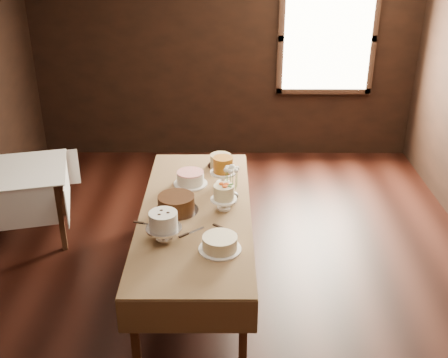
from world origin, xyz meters
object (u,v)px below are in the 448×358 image
at_px(side_table, 20,178).
at_px(cake_server_b, 229,231).
at_px(cake_caramel, 223,172).
at_px(cake_swirl, 164,228).
at_px(flower_vase, 231,195).
at_px(cake_server_d, 229,193).
at_px(cake_lattice, 190,179).
at_px(cake_server_e, 152,225).
at_px(cake_server_a, 196,230).
at_px(cake_server_c, 192,196).
at_px(cake_speckled, 221,161).
at_px(display_table, 196,216).
at_px(cake_flowers, 224,198).
at_px(cake_chocolate, 176,204).
at_px(cake_cream, 220,244).

distance_m(side_table, cake_server_b, 2.36).
distance_m(cake_caramel, cake_swirl, 1.08).
bearing_deg(flower_vase, cake_server_d, 98.04).
xyz_separation_m(cake_lattice, cake_server_b, (0.36, -0.85, -0.05)).
bearing_deg(cake_server_d, cake_swirl, 173.23).
height_order(cake_server_b, cake_server_e, same).
height_order(cake_server_a, cake_server_c, same).
relative_size(cake_server_b, cake_server_c, 1.00).
bearing_deg(cake_speckled, cake_server_a, -98.41).
bearing_deg(display_table, cake_flowers, 6.11).
bearing_deg(cake_chocolate, flower_vase, 21.87).
xyz_separation_m(cake_flowers, cake_cream, (-0.03, -0.63, -0.05)).
xyz_separation_m(display_table, cake_speckled, (0.21, 0.91, 0.11)).
bearing_deg(cake_cream, cake_lattice, 104.63).
relative_size(side_table, flower_vase, 8.44).
height_order(display_table, cake_swirl, cake_swirl).
bearing_deg(cake_lattice, cake_server_c, -83.04).
xyz_separation_m(display_table, cake_server_e, (-0.34, -0.25, 0.06)).
bearing_deg(cake_server_a, flower_vase, 21.02).
relative_size(cake_cream, cake_server_e, 1.52).
bearing_deg(side_table, cake_lattice, -9.53).
height_order(cake_lattice, cake_server_c, cake_lattice).
distance_m(cake_caramel, cake_server_a, 0.88).
height_order(display_table, cake_lattice, cake_lattice).
bearing_deg(cake_server_b, cake_flowers, 134.63).
relative_size(cake_server_c, cake_server_e, 1.00).
distance_m(side_table, cake_flowers, 2.17).
bearing_deg(cake_server_a, cake_swirl, 171.03).
bearing_deg(cake_server_b, cake_cream, -67.59).
xyz_separation_m(cake_server_c, flower_vase, (0.35, -0.08, 0.06)).
bearing_deg(cake_swirl, cake_server_d, 57.68).
bearing_deg(cake_caramel, cake_server_e, -126.96).
bearing_deg(cake_speckled, cake_caramel, -86.05).
height_order(side_table, cake_server_c, side_table).
relative_size(cake_chocolate, cake_server_d, 1.70).
bearing_deg(cake_server_e, display_table, 53.18).
xyz_separation_m(cake_cream, cake_server_d, (0.07, 0.93, -0.05)).
bearing_deg(cake_server_a, cake_server_d, 28.52).
distance_m(display_table, cake_chocolate, 0.20).
bearing_deg(cake_chocolate, side_table, 153.62).
height_order(cake_flowers, cake_server_c, cake_flowers).
bearing_deg(cake_server_d, cake_server_a, -176.46).
bearing_deg(cake_cream, cake_swirl, 163.09).
distance_m(side_table, cake_chocolate, 1.82).
distance_m(cake_flowers, cake_server_b, 0.39).
bearing_deg(side_table, cake_swirl, -38.88).
distance_m(cake_server_c, cake_server_d, 0.34).
height_order(cake_caramel, cake_server_a, cake_caramel).
relative_size(cake_chocolate, cake_cream, 1.12).
bearing_deg(cake_server_d, cake_lattice, 89.09).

